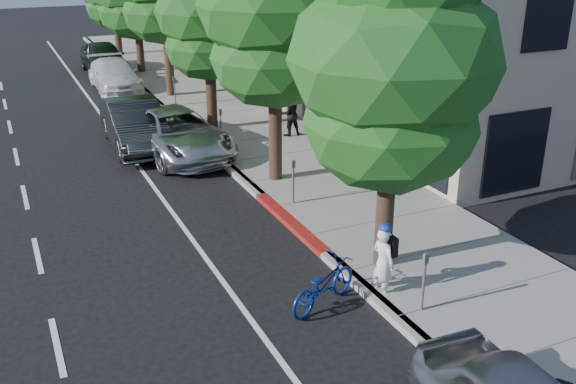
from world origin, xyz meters
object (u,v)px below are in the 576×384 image
street_tree_0 (394,64)px  white_pickup (114,75)px  silver_suv (176,133)px  cyclist (383,263)px  street_tree_2 (208,14)px  dark_suv_far (104,58)px  pedestrian (289,114)px  dark_sedan (135,125)px  bicycle (323,284)px  street_tree_1 (274,9)px

street_tree_0 → white_pickup: 21.22m
silver_suv → white_pickup: bearing=82.6°
cyclist → street_tree_2: bearing=-14.7°
dark_suv_far → pedestrian: size_ratio=3.00×
white_pickup → dark_sedan: bearing=-96.1°
bicycle → pedestrian: bearing=-45.1°
cyclist → white_pickup: cyclist is taller
bicycle → pedestrian: size_ratio=1.16×
street_tree_0 → street_tree_1: bearing=90.0°
pedestrian → white_pickup: bearing=-67.6°
street_tree_2 → dark_suv_far: 13.69m
street_tree_2 → dark_suv_far: street_tree_2 is taller
street_tree_2 → dark_sedan: street_tree_2 is taller
street_tree_2 → bicycle: 13.56m
bicycle → dark_suv_far: (0.20, 25.93, 0.34)m
street_tree_0 → cyclist: (-0.65, -1.00, -3.90)m
cyclist → bicycle: 1.35m
white_pickup → street_tree_2: bearing=-76.6°
street_tree_2 → street_tree_1: bearing=-90.0°
street_tree_1 → white_pickup: (-2.03, 14.75, -4.44)m
silver_suv → white_pickup: size_ratio=1.12×
white_pickup → pedestrian: size_ratio=3.02×
silver_suv → pedestrian: 4.29m
dark_suv_far → bicycle: bearing=-91.7°
street_tree_1 → pedestrian: street_tree_1 is taller
street_tree_0 → dark_sedan: bearing=105.4°
silver_suv → cyclist: bearing=-90.5°
bicycle → dark_suv_far: size_ratio=0.39×
street_tree_2 → silver_suv: street_tree_2 is taller
white_pickup → pedestrian: (4.31, -10.86, 0.25)m
street_tree_1 → dark_sedan: bearing=120.5°
street_tree_1 → street_tree_2: 6.05m
street_tree_0 → silver_suv: 10.81m
street_tree_0 → white_pickup: (-2.03, 20.75, -3.96)m
street_tree_0 → pedestrian: (2.28, 9.89, -3.71)m
street_tree_1 → white_pickup: bearing=97.8°
dark_sedan → dark_suv_far: dark_sedan is taller
street_tree_1 → dark_suv_far: bearing=95.3°
street_tree_0 → street_tree_1: 6.02m
pedestrian → dark_suv_far: bearing=-74.4°
dark_suv_far → cyclist: bearing=-88.8°
street_tree_1 → bicycle: size_ratio=4.27×
street_tree_0 → cyclist: street_tree_0 is taller
street_tree_2 → pedestrian: street_tree_2 is taller
bicycle → pedestrian: 11.54m
street_tree_0 → pedestrian: 10.80m
dark_suv_far → silver_suv: bearing=-92.2°
white_pickup → dark_suv_far: 4.36m
cyclist → pedestrian: bearing=-26.9°
bicycle → pedestrian: (4.24, 10.72, 0.47)m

